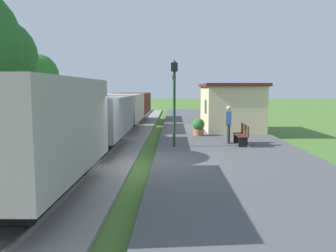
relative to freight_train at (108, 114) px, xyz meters
name	(u,v)px	position (x,y,z in m)	size (l,w,h in m)	color
ground_plane	(147,168)	(2.40, -5.50, -1.48)	(160.00, 160.00, 0.00)	#47702D
platform_slab	(240,165)	(5.60, -5.50, -1.36)	(6.00, 60.00, 0.25)	#4C4C4F
track_ballast	(78,166)	(0.00, -5.50, -1.42)	(3.80, 60.00, 0.12)	gray
rail_near	(99,163)	(0.72, -5.50, -1.29)	(0.07, 60.00, 0.14)	slate
rail_far	(57,162)	(-0.72, -5.50, -1.29)	(0.07, 60.00, 0.14)	slate
freight_train	(108,114)	(0.00, 0.00, 0.00)	(2.50, 26.00, 2.72)	gray
station_hut	(230,106)	(6.80, 4.09, 0.17)	(3.50, 5.80, 2.78)	beige
bench_near_hut	(242,134)	(6.34, -2.03, -0.76)	(0.42, 1.50, 0.91)	#422819
person_waiting	(229,123)	(5.81, -1.60, -0.30)	(0.29, 0.41, 1.71)	#38332D
potted_planter	(198,127)	(4.63, 0.93, -0.76)	(0.64, 0.64, 0.92)	#9E6642
lamp_post_near	(174,87)	(3.34, -2.56, 1.32)	(0.28, 0.28, 3.70)	#193823
lamp_post_far	(174,88)	(3.34, 10.98, 1.32)	(0.28, 0.28, 3.70)	#193823
tree_field_left	(37,76)	(-6.29, 6.86, 2.15)	(3.04, 3.04, 5.16)	#4C3823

